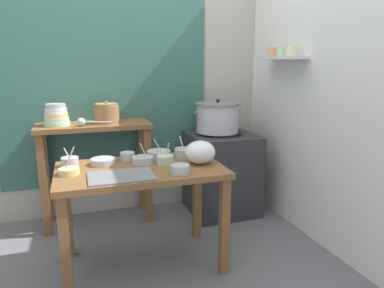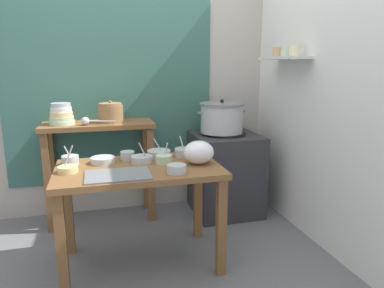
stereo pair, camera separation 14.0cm
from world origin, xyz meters
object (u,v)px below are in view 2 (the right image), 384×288
at_px(ladle, 87,121).
at_px(prep_bowl_6, 70,160).
at_px(plastic_bag, 199,152).
at_px(prep_bowl_2, 103,160).
at_px(prep_bowl_7, 185,152).
at_px(prep_table, 139,182).
at_px(prep_bowl_5, 127,155).
at_px(stove_block, 225,173).
at_px(clay_pot, 111,113).
at_px(prep_bowl_4, 177,169).
at_px(prep_bowl_0, 68,169).
at_px(prep_bowl_8, 159,153).
at_px(back_shelf_table, 100,147).
at_px(bowl_stack_enamel, 62,115).
at_px(prep_bowl_1, 142,159).
at_px(prep_bowl_3, 164,159).
at_px(serving_tray, 118,175).
at_px(steamer_pot, 222,118).

relative_size(ladle, prep_bowl_6, 2.04).
xyz_separation_m(plastic_bag, prep_bowl_2, (-0.65, 0.18, -0.06)).
bearing_deg(prep_bowl_7, prep_table, -154.22).
height_order(prep_table, prep_bowl_7, prep_bowl_7).
distance_m(prep_bowl_5, prep_bowl_6, 0.39).
distance_m(stove_block, ladle, 1.35).
height_order(stove_block, prep_bowl_5, prep_bowl_5).
height_order(clay_pot, prep_bowl_2, clay_pot).
distance_m(prep_bowl_4, prep_bowl_5, 0.50).
relative_size(prep_bowl_0, prep_bowl_4, 1.41).
xyz_separation_m(clay_pot, plastic_bag, (0.55, -0.88, -0.18)).
xyz_separation_m(ladle, prep_bowl_2, (0.11, -0.58, -0.19)).
height_order(ladle, prep_bowl_8, ladle).
distance_m(back_shelf_table, prep_bowl_7, 0.91).
bearing_deg(prep_bowl_5, bowl_stack_enamel, 127.82).
bearing_deg(prep_bowl_1, prep_bowl_3, -24.80).
relative_size(back_shelf_table, prep_bowl_3, 6.28).
bearing_deg(serving_tray, prep_table, 48.75).
bearing_deg(bowl_stack_enamel, prep_bowl_1, -51.66).
height_order(serving_tray, prep_bowl_3, prep_bowl_3).
xyz_separation_m(bowl_stack_enamel, prep_bowl_2, (0.31, -0.68, -0.24)).
xyz_separation_m(steamer_pot, clay_pot, (-0.99, 0.11, 0.06)).
bearing_deg(prep_bowl_4, prep_bowl_6, 150.44).
xyz_separation_m(prep_bowl_0, prep_bowl_8, (0.63, 0.23, 0.00)).
height_order(steamer_pot, clay_pot, clay_pot).
distance_m(bowl_stack_enamel, prep_bowl_5, 0.83).
height_order(plastic_bag, prep_bowl_2, plastic_bag).
xyz_separation_m(prep_table, steamer_pot, (0.86, 0.73, 0.31)).
height_order(stove_block, prep_bowl_7, prep_bowl_7).
xyz_separation_m(bowl_stack_enamel, prep_bowl_1, (0.58, -0.73, -0.23)).
height_order(bowl_stack_enamel, prep_bowl_7, bowl_stack_enamel).
bearing_deg(ladle, prep_bowl_3, -53.42).
relative_size(back_shelf_table, prep_bowl_2, 5.68).
bearing_deg(prep_bowl_4, prep_table, 135.38).
bearing_deg(prep_bowl_2, prep_bowl_0, -143.30).
relative_size(clay_pot, prep_bowl_3, 1.40).
bearing_deg(plastic_bag, bowl_stack_enamel, 137.97).
bearing_deg(ladle, prep_bowl_7, -38.00).
relative_size(prep_bowl_4, prep_bowl_6, 0.89).
bearing_deg(prep_bowl_1, prep_bowl_0, -167.18).
bearing_deg(prep_bowl_3, stove_block, 43.59).
bearing_deg(prep_bowl_1, clay_pot, 103.03).
distance_m(steamer_pot, prep_bowl_7, 0.76).
xyz_separation_m(prep_table, prep_bowl_6, (-0.45, 0.16, 0.15)).
distance_m(prep_table, prep_bowl_4, 0.33).
bearing_deg(prep_table, prep_bowl_4, -44.62).
height_order(plastic_bag, prep_bowl_1, plastic_bag).
height_order(prep_bowl_2, prep_bowl_3, prep_bowl_3).
bearing_deg(prep_bowl_0, prep_table, 2.00).
height_order(prep_table, steamer_pot, steamer_pot).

